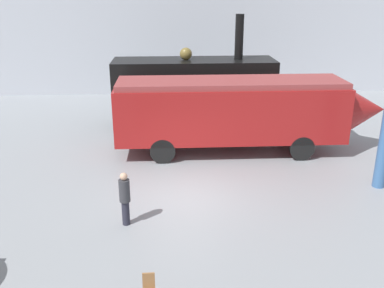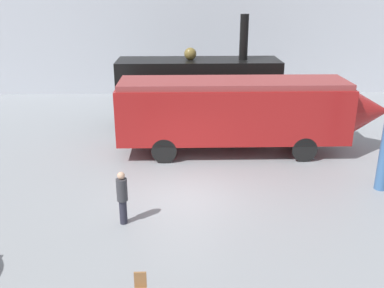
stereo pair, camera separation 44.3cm
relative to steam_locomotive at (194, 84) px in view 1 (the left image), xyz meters
name	(u,v)px [view 1 (the left image)]	position (x,y,z in m)	size (l,w,h in m)	color
ground_plane	(184,196)	(-0.89, -8.66, -2.17)	(80.00, 80.00, 0.00)	gray
backdrop_wall	(175,27)	(-0.89, 7.07, 2.33)	(44.00, 0.15, 9.00)	#B2B7C1
steam_locomotive	(194,84)	(0.00, 0.00, 0.00)	(8.48, 2.50, 5.75)	black
streamlined_locomotive	(248,110)	(2.09, -4.42, -0.21)	(11.93, 2.54, 3.29)	maroon
cafe_chair_3	(149,288)	(-1.92, -14.25, -1.66)	(0.36, 0.36, 0.87)	black
visitor_person	(125,197)	(-2.79, -10.51, -1.21)	(0.34, 0.34, 1.76)	#262633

